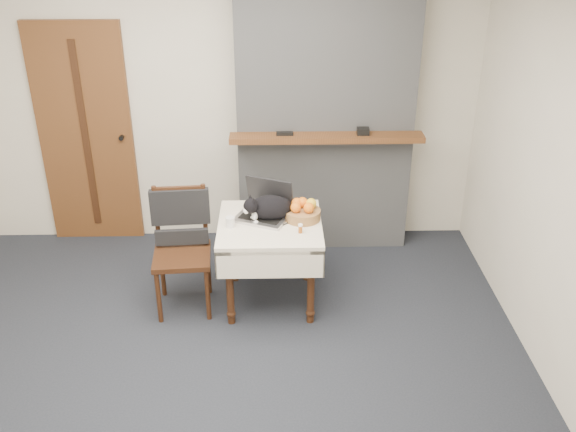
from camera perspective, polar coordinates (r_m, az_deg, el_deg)
name	(u,v)px	position (r m, az deg, el deg)	size (l,w,h in m)	color
ground	(209,372)	(4.54, -7.04, -13.61)	(4.50, 4.50, 0.00)	black
room_shell	(200,102)	(4.09, -7.86, 10.02)	(4.52, 4.01, 2.61)	beige
door	(86,136)	(5.98, -17.50, 6.79)	(0.82, 0.10, 2.00)	brown
chimney	(325,106)	(5.54, 3.33, 9.71)	(1.62, 0.48, 2.60)	gray
side_table	(270,236)	(4.90, -1.61, -1.75)	(0.78, 0.78, 0.70)	#311C0D
laptop	(265,208)	(4.91, -2.05, 0.75)	(0.48, 0.45, 0.28)	#B7B7BC
cat	(271,208)	(4.84, -1.49, 0.73)	(0.48, 0.29, 0.23)	black
cream_jar	(230,222)	(4.78, -5.15, -0.53)	(0.07, 0.07, 0.08)	silver
pill_bottle	(300,228)	(4.68, 1.11, -1.10)	(0.03, 0.03, 0.07)	#974812
fruit_basket	(303,211)	(4.87, 1.32, 0.41)	(0.27, 0.27, 0.15)	olive
desk_clutter	(288,219)	(4.88, 0.03, -0.27)	(0.16, 0.02, 0.01)	black
chair	(181,232)	(4.95, -9.48, -1.39)	(0.47, 0.46, 0.97)	#311C0D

